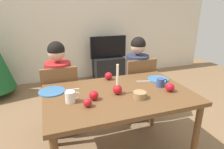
# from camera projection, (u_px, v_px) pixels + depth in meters

# --- Properties ---
(back_wall) EXTENTS (6.40, 0.10, 2.60)m
(back_wall) POSITION_uv_depth(u_px,v_px,m) (74.00, 18.00, 3.99)
(back_wall) COLOR beige
(back_wall) RESTS_ON ground
(dining_table) EXTENTS (1.40, 0.90, 0.75)m
(dining_table) POSITION_uv_depth(u_px,v_px,m) (119.00, 101.00, 1.89)
(dining_table) COLOR brown
(dining_table) RESTS_ON ground
(chair_left) EXTENTS (0.40, 0.40, 0.90)m
(chair_left) POSITION_uv_depth(u_px,v_px,m) (61.00, 96.00, 2.33)
(chair_left) COLOR brown
(chair_left) RESTS_ON ground
(chair_right) EXTENTS (0.40, 0.40, 0.90)m
(chair_right) POSITION_uv_depth(u_px,v_px,m) (137.00, 86.00, 2.64)
(chair_right) COLOR brown
(chair_right) RESTS_ON ground
(person_left_child) EXTENTS (0.30, 0.30, 1.17)m
(person_left_child) POSITION_uv_depth(u_px,v_px,m) (60.00, 91.00, 2.33)
(person_left_child) COLOR #33384C
(person_left_child) RESTS_ON ground
(person_right_child) EXTENTS (0.30, 0.30, 1.17)m
(person_right_child) POSITION_uv_depth(u_px,v_px,m) (137.00, 81.00, 2.65)
(person_right_child) COLOR #33384C
(person_right_child) RESTS_ON ground
(tv_stand) EXTENTS (0.64, 0.40, 0.48)m
(tv_stand) POSITION_uv_depth(u_px,v_px,m) (108.00, 68.00, 4.28)
(tv_stand) COLOR black
(tv_stand) RESTS_ON ground
(tv) EXTENTS (0.79, 0.05, 0.46)m
(tv) POSITION_uv_depth(u_px,v_px,m) (108.00, 47.00, 4.12)
(tv) COLOR black
(tv) RESTS_ON tv_stand
(candle_centerpiece) EXTENTS (0.09, 0.09, 0.29)m
(candle_centerpiece) POSITION_uv_depth(u_px,v_px,m) (117.00, 88.00, 1.82)
(candle_centerpiece) COLOR red
(candle_centerpiece) RESTS_ON dining_table
(plate_left) EXTENTS (0.25, 0.25, 0.01)m
(plate_left) POSITION_uv_depth(u_px,v_px,m) (52.00, 91.00, 1.88)
(plate_left) COLOR teal
(plate_left) RESTS_ON dining_table
(plate_right) EXTENTS (0.24, 0.24, 0.01)m
(plate_right) POSITION_uv_depth(u_px,v_px,m) (158.00, 79.00, 2.19)
(plate_right) COLOR teal
(plate_right) RESTS_ON dining_table
(mug_left) EXTENTS (0.13, 0.09, 0.10)m
(mug_left) POSITION_uv_depth(u_px,v_px,m) (71.00, 97.00, 1.67)
(mug_left) COLOR silver
(mug_left) RESTS_ON dining_table
(mug_right) EXTENTS (0.12, 0.08, 0.09)m
(mug_right) POSITION_uv_depth(u_px,v_px,m) (161.00, 82.00, 2.00)
(mug_right) COLOR #33477F
(mug_right) RESTS_ON dining_table
(fork_left) EXTENTS (0.18, 0.03, 0.01)m
(fork_left) POSITION_uv_depth(u_px,v_px,m) (70.00, 90.00, 1.92)
(fork_left) COLOR silver
(fork_left) RESTS_ON dining_table
(fork_right) EXTENTS (0.18, 0.06, 0.01)m
(fork_right) POSITION_uv_depth(u_px,v_px,m) (144.00, 81.00, 2.14)
(fork_right) COLOR silver
(fork_right) RESTS_ON dining_table
(bowl_walnuts) EXTENTS (0.12, 0.12, 0.06)m
(bowl_walnuts) POSITION_uv_depth(u_px,v_px,m) (140.00, 95.00, 1.75)
(bowl_walnuts) COLOR #99754C
(bowl_walnuts) RESTS_ON dining_table
(apple_near_candle) EXTENTS (0.09, 0.09, 0.09)m
(apple_near_candle) POSITION_uv_depth(u_px,v_px,m) (109.00, 76.00, 2.18)
(apple_near_candle) COLOR red
(apple_near_candle) RESTS_ON dining_table
(apple_by_left_plate) EXTENTS (0.09, 0.09, 0.09)m
(apple_by_left_plate) POSITION_uv_depth(u_px,v_px,m) (170.00, 87.00, 1.88)
(apple_by_left_plate) COLOR red
(apple_by_left_plate) RESTS_ON dining_table
(apple_by_right_mug) EXTENTS (0.07, 0.07, 0.07)m
(apple_by_right_mug) POSITION_uv_depth(u_px,v_px,m) (88.00, 103.00, 1.60)
(apple_by_right_mug) COLOR #AE151D
(apple_by_right_mug) RESTS_ON dining_table
(apple_far_edge) EXTENTS (0.08, 0.08, 0.08)m
(apple_far_edge) POSITION_uv_depth(u_px,v_px,m) (94.00, 95.00, 1.71)
(apple_far_edge) COLOR #B3111B
(apple_far_edge) RESTS_ON dining_table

